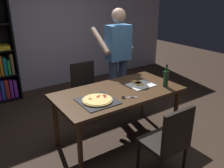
{
  "coord_description": "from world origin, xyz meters",
  "views": [
    {
      "loc": [
        -1.67,
        -2.31,
        1.95
      ],
      "look_at": [
        0.0,
        0.15,
        0.8
      ],
      "focal_mm": 37.65,
      "sensor_mm": 36.0,
      "label": 1
    }
  ],
  "objects_px": {
    "chair_far_side": "(86,86)",
    "chair_near_camera": "(169,140)",
    "pepperoni_pizza_on_tray": "(97,100)",
    "kitchen_scissors": "(127,97)",
    "dining_table": "(118,96)",
    "person_serving_pizza": "(118,56)",
    "wine_bottle": "(166,78)"
  },
  "relations": [
    {
      "from": "dining_table",
      "to": "chair_far_side",
      "type": "relative_size",
      "value": 1.87
    },
    {
      "from": "chair_far_side",
      "to": "chair_near_camera",
      "type": "bearing_deg",
      "value": -90.0
    },
    {
      "from": "chair_near_camera",
      "to": "pepperoni_pizza_on_tray",
      "type": "bearing_deg",
      "value": 116.62
    },
    {
      "from": "chair_near_camera",
      "to": "wine_bottle",
      "type": "bearing_deg",
      "value": 47.47
    },
    {
      "from": "chair_near_camera",
      "to": "chair_far_side",
      "type": "bearing_deg",
      "value": 90.0
    },
    {
      "from": "chair_far_side",
      "to": "kitchen_scissors",
      "type": "xyz_separation_m",
      "value": [
        -0.05,
        -1.15,
        0.24
      ]
    },
    {
      "from": "chair_far_side",
      "to": "wine_bottle",
      "type": "height_order",
      "value": "wine_bottle"
    },
    {
      "from": "dining_table",
      "to": "person_serving_pizza",
      "type": "height_order",
      "value": "person_serving_pizza"
    },
    {
      "from": "chair_near_camera",
      "to": "kitchen_scissors",
      "type": "bearing_deg",
      "value": 93.84
    },
    {
      "from": "dining_table",
      "to": "wine_bottle",
      "type": "bearing_deg",
      "value": -20.37
    },
    {
      "from": "chair_near_camera",
      "to": "chair_far_side",
      "type": "distance_m",
      "value": 1.84
    },
    {
      "from": "chair_near_camera",
      "to": "wine_bottle",
      "type": "relative_size",
      "value": 2.85
    },
    {
      "from": "person_serving_pizza",
      "to": "wine_bottle",
      "type": "bearing_deg",
      "value": -81.18
    },
    {
      "from": "dining_table",
      "to": "chair_near_camera",
      "type": "xyz_separation_m",
      "value": [
        -0.0,
        -0.92,
        -0.16
      ]
    },
    {
      "from": "chair_near_camera",
      "to": "chair_far_side",
      "type": "xyz_separation_m",
      "value": [
        0.0,
        1.84,
        0.0
      ]
    },
    {
      "from": "chair_near_camera",
      "to": "pepperoni_pizza_on_tray",
      "type": "relative_size",
      "value": 2.11
    },
    {
      "from": "person_serving_pizza",
      "to": "wine_bottle",
      "type": "relative_size",
      "value": 5.54
    },
    {
      "from": "pepperoni_pizza_on_tray",
      "to": "kitchen_scissors",
      "type": "distance_m",
      "value": 0.37
    },
    {
      "from": "chair_far_side",
      "to": "person_serving_pizza",
      "type": "distance_m",
      "value": 0.72
    },
    {
      "from": "chair_near_camera",
      "to": "kitchen_scissors",
      "type": "relative_size",
      "value": 4.69
    },
    {
      "from": "chair_near_camera",
      "to": "pepperoni_pizza_on_tray",
      "type": "xyz_separation_m",
      "value": [
        -0.4,
        0.79,
        0.25
      ]
    },
    {
      "from": "person_serving_pizza",
      "to": "pepperoni_pizza_on_tray",
      "type": "xyz_separation_m",
      "value": [
        -0.88,
        -0.82,
        -0.23
      ]
    },
    {
      "from": "chair_near_camera",
      "to": "kitchen_scissors",
      "type": "distance_m",
      "value": 0.73
    },
    {
      "from": "dining_table",
      "to": "wine_bottle",
      "type": "xyz_separation_m",
      "value": [
        0.63,
        -0.23,
        0.2
      ]
    },
    {
      "from": "person_serving_pizza",
      "to": "kitchen_scissors",
      "type": "bearing_deg",
      "value": -119.53
    },
    {
      "from": "chair_near_camera",
      "to": "kitchen_scissors",
      "type": "xyz_separation_m",
      "value": [
        -0.05,
        0.68,
        0.24
      ]
    },
    {
      "from": "chair_far_side",
      "to": "wine_bottle",
      "type": "xyz_separation_m",
      "value": [
        0.63,
        -1.15,
        0.36
      ]
    },
    {
      "from": "dining_table",
      "to": "chair_near_camera",
      "type": "relative_size",
      "value": 1.87
    },
    {
      "from": "person_serving_pizza",
      "to": "kitchen_scissors",
      "type": "distance_m",
      "value": 1.1
    },
    {
      "from": "person_serving_pizza",
      "to": "kitchen_scissors",
      "type": "relative_size",
      "value": 9.11
    },
    {
      "from": "dining_table",
      "to": "chair_far_side",
      "type": "height_order",
      "value": "chair_far_side"
    },
    {
      "from": "dining_table",
      "to": "pepperoni_pizza_on_tray",
      "type": "xyz_separation_m",
      "value": [
        -0.4,
        -0.13,
        0.09
      ]
    }
  ]
}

